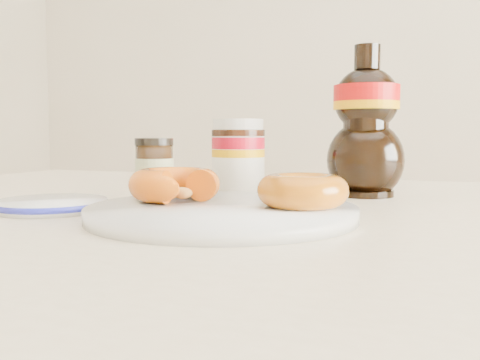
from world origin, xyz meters
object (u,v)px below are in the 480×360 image
(donut_whole, at_px, (303,191))
(dark_jar, at_px, (154,170))
(dining_table, at_px, (288,285))
(syrup_bottle, at_px, (366,121))
(nutella_jar, at_px, (238,154))
(blue_rim_saucer, at_px, (52,204))
(donut_bitten, at_px, (175,184))
(plate, at_px, (222,212))

(donut_whole, relative_size, dark_jar, 1.14)
(dining_table, xyz_separation_m, syrup_bottle, (0.06, 0.17, 0.18))
(dining_table, xyz_separation_m, nutella_jar, (-0.11, 0.13, 0.14))
(nutella_jar, bearing_deg, donut_whole, -53.10)
(blue_rim_saucer, bearing_deg, syrup_bottle, 41.28)
(syrup_bottle, height_order, dark_jar, syrup_bottle)
(donut_whole, bearing_deg, dark_jar, 157.01)
(donut_bitten, height_order, blue_rim_saucer, donut_bitten)
(dining_table, bearing_deg, nutella_jar, 130.22)
(blue_rim_saucer, bearing_deg, donut_bitten, 14.80)
(donut_whole, bearing_deg, plate, -164.12)
(donut_bitten, distance_m, blue_rim_saucer, 0.14)
(plate, xyz_separation_m, donut_whole, (0.08, 0.02, 0.02))
(donut_bitten, bearing_deg, dark_jar, 127.75)
(donut_whole, height_order, nutella_jar, nutella_jar)
(dining_table, xyz_separation_m, plate, (-0.05, -0.08, 0.09))
(syrup_bottle, bearing_deg, donut_bitten, -126.17)
(blue_rim_saucer, bearing_deg, donut_whole, 7.42)
(plate, relative_size, dark_jar, 3.40)
(dining_table, relative_size, plate, 5.20)
(nutella_jar, bearing_deg, plate, -72.87)
(donut_whole, relative_size, blue_rim_saucer, 0.73)
(plate, relative_size, syrup_bottle, 1.33)
(dark_jar, relative_size, blue_rim_saucer, 0.64)
(nutella_jar, relative_size, syrup_bottle, 0.52)
(nutella_jar, distance_m, dark_jar, 0.13)
(plate, height_order, nutella_jar, nutella_jar)
(nutella_jar, relative_size, blue_rim_saucer, 0.85)
(plate, relative_size, blue_rim_saucer, 2.19)
(donut_bitten, relative_size, nutella_jar, 0.94)
(blue_rim_saucer, bearing_deg, dark_jar, 66.91)
(dining_table, relative_size, nutella_jar, 13.33)
(nutella_jar, relative_size, dark_jar, 1.33)
(plate, bearing_deg, dining_table, 59.12)
(donut_bitten, bearing_deg, syrup_bottle, 51.39)
(syrup_bottle, bearing_deg, dark_jar, -151.14)
(syrup_bottle, bearing_deg, dining_table, -108.25)
(plate, height_order, syrup_bottle, syrup_bottle)
(plate, xyz_separation_m, blue_rim_saucer, (-0.20, -0.01, -0.00))
(nutella_jar, bearing_deg, dining_table, -49.78)
(dining_table, bearing_deg, donut_whole, -62.13)
(plate, xyz_separation_m, donut_bitten, (-0.06, 0.02, 0.02))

